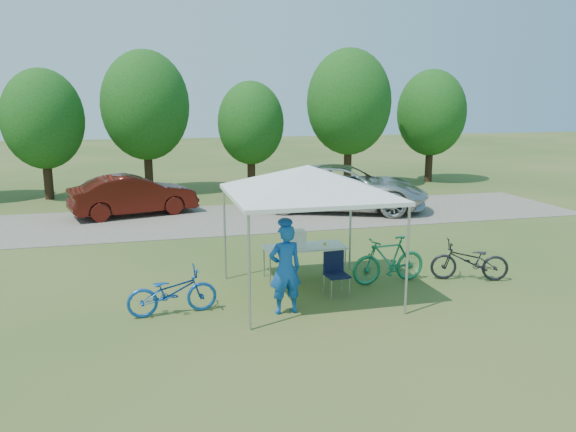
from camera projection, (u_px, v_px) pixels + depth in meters
name	position (u px, v px, depth m)	size (l,w,h in m)	color
ground	(307.00, 295.00, 11.75)	(100.00, 100.00, 0.00)	#2D5119
gravel_strip	(242.00, 218.00, 19.33)	(24.00, 5.00, 0.02)	gray
canopy	(308.00, 169.00, 11.21)	(4.53, 4.53, 3.00)	#A5A5AA
treeline	(210.00, 111.00, 24.28)	(24.89, 4.28, 6.30)	#382314
folding_table	(304.00, 248.00, 12.72)	(1.84, 0.77, 0.76)	white
folding_chair	(335.00, 269.00, 11.75)	(0.49, 0.50, 0.89)	black
cooler	(294.00, 239.00, 12.61)	(0.51, 0.35, 0.37)	white
ice_cream_cup	(325.00, 244.00, 12.77)	(0.08, 0.08, 0.06)	gold
cyclist	(285.00, 269.00, 10.60)	(0.64, 0.42, 1.74)	#1552B1
bike_blue	(172.00, 292.00, 10.62)	(0.59, 1.69, 0.89)	#12489E
bike_green	(389.00, 260.00, 12.42)	(0.50, 1.76, 1.06)	#19734A
bike_dark	(470.00, 261.00, 12.62)	(0.60, 1.72, 0.90)	black
minivan	(345.00, 188.00, 20.50)	(2.74, 5.95, 1.65)	beige
sedan	(134.00, 195.00, 19.65)	(1.50, 4.30, 1.42)	#47110B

